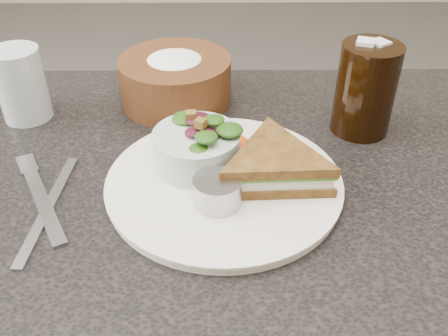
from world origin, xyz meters
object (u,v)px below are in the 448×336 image
sandwich (275,166)px  salad_bowl (196,143)px  cola_glass (366,85)px  bread_basket (175,73)px  dressing_ramekin (217,192)px  dinner_plate (224,183)px  water_glass (21,84)px

sandwich → salad_bowl: salad_bowl is taller
cola_glass → bread_basket: bearing=162.5°
salad_bowl → bread_basket: bearing=101.8°
sandwich → bread_basket: bread_basket is taller
salad_bowl → dressing_ramekin: 0.08m
salad_bowl → cola_glass: cola_glass is taller
sandwich → salad_bowl: size_ratio=1.44×
dinner_plate → bread_basket: size_ratio=1.66×
sandwich → dressing_ramekin: sandwich is taller
bread_basket → cola_glass: bearing=-17.5°
dressing_ramekin → salad_bowl: bearing=108.6°
sandwich → bread_basket: bearing=119.0°
dinner_plate → dressing_ramekin: 0.05m
dinner_plate → cola_glass: (0.20, 0.14, 0.06)m
sandwich → dressing_ramekin: bearing=-150.3°
salad_bowl → sandwich: bearing=-19.6°
dressing_ramekin → bread_basket: bread_basket is taller
salad_bowl → dressing_ramekin: size_ratio=1.95×
salad_bowl → water_glass: bearing=151.4°
sandwich → cola_glass: bearing=42.7°
dressing_ramekin → cola_glass: bearing=41.1°
water_glass → bread_basket: bearing=11.7°
salad_bowl → bread_basket: (-0.04, 0.19, 0.00)m
sandwich → water_glass: 0.40m
salad_bowl → cola_glass: size_ratio=0.78×
salad_bowl → dinner_plate: bearing=-44.4°
bread_basket → cola_glass: size_ratio=1.23×
bread_basket → water_glass: size_ratio=1.61×
water_glass → cola_glass: bearing=-4.6°
dinner_plate → salad_bowl: size_ratio=2.61×
dinner_plate → bread_basket: 0.24m
dressing_ramekin → water_glass: water_glass is taller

